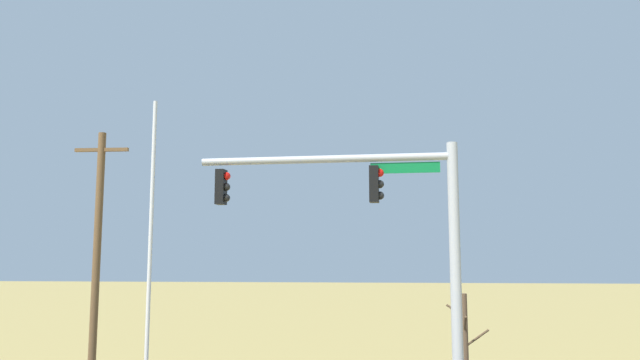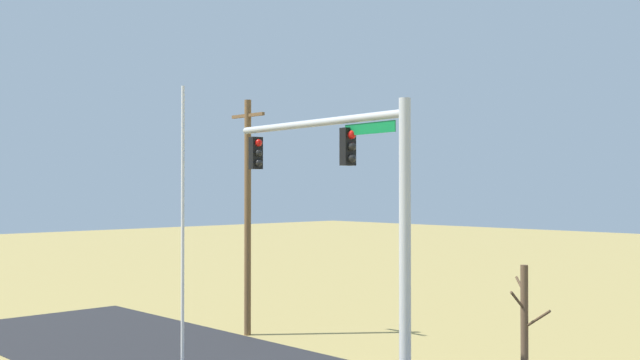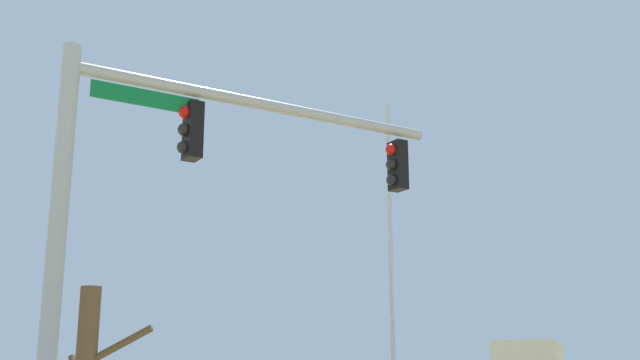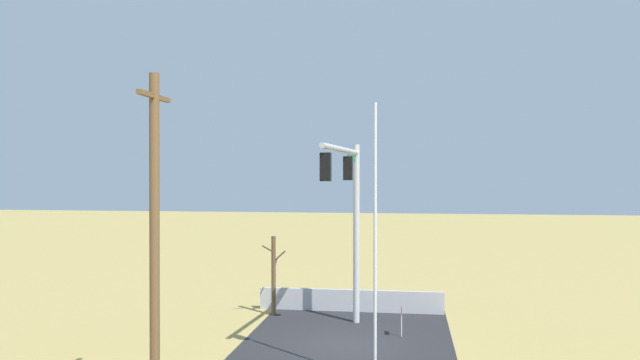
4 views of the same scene
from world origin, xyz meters
name	(u,v)px [view 2 (image 2 of 4)]	position (x,y,z in m)	size (l,w,h in m)	color
signal_mast	(357,200)	(1.73, 0.06, 5.33)	(6.87, 0.83, 7.73)	#B2B5BA
flagpole	(183,232)	(-4.07, -1.29, 4.33)	(0.10, 0.10, 8.66)	silver
utility_pole	(248,213)	(-7.99, 4.20, 4.69)	(1.90, 0.26, 9.05)	brown
bare_tree	(525,332)	(4.21, 3.78, 1.87)	(1.27, 1.02, 3.62)	brown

